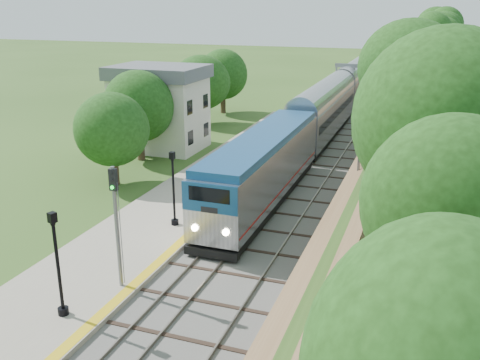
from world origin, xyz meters
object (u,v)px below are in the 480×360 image
(train, at_px, (364,77))
(lamppost_far, at_px, (174,193))
(lamppost_mid, at_px, (59,270))
(station_building, at_px, (160,107))
(signal_gantry, at_px, (367,75))
(signal_farside, at_px, (360,148))
(signal_platform, at_px, (116,214))

(train, distance_m, lamppost_far, 60.23)
(lamppost_mid, relative_size, lamppost_far, 1.04)
(station_building, relative_size, lamppost_mid, 1.76)
(station_building, bearing_deg, signal_gantry, 56.62)
(signal_gantry, bearing_deg, lamppost_mid, -96.83)
(signal_gantry, bearing_deg, lamppost_far, -98.39)
(station_building, relative_size, signal_farside, 1.33)
(station_building, relative_size, signal_platform, 1.41)
(signal_gantry, distance_m, lamppost_mid, 53.88)
(signal_gantry, bearing_deg, station_building, -123.38)
(signal_platform, bearing_deg, station_building, 113.65)
(station_building, xyz_separation_m, signal_farside, (20.20, -8.96, -0.02))
(lamppost_far, xyz_separation_m, signal_farside, (10.01, 8.65, 1.59))
(lamppost_mid, relative_size, signal_platform, 0.80)
(signal_platform, bearing_deg, train, 87.55)
(signal_platform, bearing_deg, signal_gantry, 83.91)
(signal_gantry, height_order, signal_platform, signal_platform)
(lamppost_far, bearing_deg, signal_platform, -83.26)
(station_building, relative_size, signal_gantry, 1.02)
(lamppost_mid, distance_m, signal_farside, 22.03)
(signal_platform, height_order, signal_farside, signal_farside)
(station_building, xyz_separation_m, signal_platform, (11.10, -25.34, 0.04))
(signal_gantry, bearing_deg, signal_platform, -96.09)
(signal_farside, bearing_deg, station_building, 156.08)
(train, relative_size, signal_platform, 21.18)
(lamppost_far, relative_size, signal_farside, 0.73)
(train, distance_m, lamppost_mid, 71.08)
(signal_gantry, height_order, lamppost_far, signal_gantry)
(train, height_order, signal_farside, signal_farside)
(signal_platform, bearing_deg, signal_farside, 60.95)
(signal_gantry, relative_size, signal_platform, 1.38)
(signal_gantry, xyz_separation_m, lamppost_mid, (-6.41, -53.45, -2.26))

